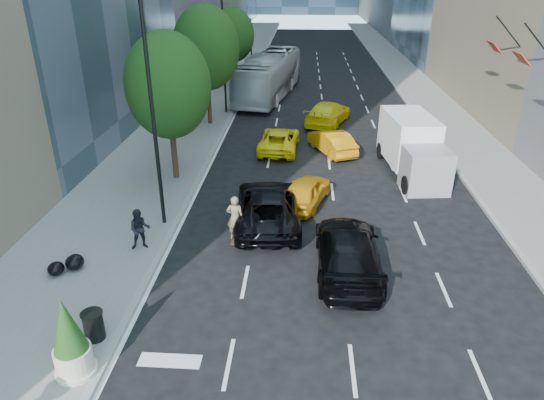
# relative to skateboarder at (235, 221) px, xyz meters

# --- Properties ---
(ground) EXTENTS (160.00, 160.00, 0.00)m
(ground) POSITION_rel_skateboarder_xyz_m (3.20, -2.81, -0.96)
(ground) COLOR black
(ground) RESTS_ON ground
(sidewalk_left) EXTENTS (6.00, 120.00, 0.15)m
(sidewalk_left) POSITION_rel_skateboarder_xyz_m (-5.80, 27.19, -0.88)
(sidewalk_left) COLOR slate
(sidewalk_left) RESTS_ON ground
(sidewalk_right) EXTENTS (4.00, 120.00, 0.15)m
(sidewalk_right) POSITION_rel_skateboarder_xyz_m (13.20, 27.19, -0.88)
(sidewalk_right) COLOR slate
(sidewalk_right) RESTS_ON ground
(lamp_near) EXTENTS (2.13, 0.22, 10.00)m
(lamp_near) POSITION_rel_skateboarder_xyz_m (-3.12, 1.19, 4.86)
(lamp_near) COLOR black
(lamp_near) RESTS_ON sidewalk_left
(lamp_far) EXTENTS (2.13, 0.22, 10.00)m
(lamp_far) POSITION_rel_skateboarder_xyz_m (-3.12, 19.19, 4.86)
(lamp_far) COLOR black
(lamp_far) RESTS_ON sidewalk_left
(tree_near) EXTENTS (4.20, 4.20, 7.46)m
(tree_near) POSITION_rel_skateboarder_xyz_m (-4.00, 6.19, 4.01)
(tree_near) COLOR black
(tree_near) RESTS_ON sidewalk_left
(tree_mid) EXTENTS (4.50, 4.50, 7.99)m
(tree_mid) POSITION_rel_skateboarder_xyz_m (-4.00, 16.19, 4.36)
(tree_mid) COLOR black
(tree_mid) RESTS_ON sidewalk_left
(tree_far) EXTENTS (3.90, 3.90, 6.92)m
(tree_far) POSITION_rel_skateboarder_xyz_m (-4.00, 29.19, 3.67)
(tree_far) COLOR black
(tree_far) RESTS_ON sidewalk_left
(traffic_signal) EXTENTS (2.48, 0.53, 5.20)m
(traffic_signal) POSITION_rel_skateboarder_xyz_m (-3.20, 37.19, 3.28)
(traffic_signal) COLOR black
(traffic_signal) RESTS_ON sidewalk_left
(facade_flags) EXTENTS (1.85, 13.30, 2.05)m
(facade_flags) POSITION_rel_skateboarder_xyz_m (13.84, 7.19, 5.23)
(facade_flags) COLOR black
(facade_flags) RESTS_ON ground
(skateboarder) EXTENTS (0.71, 0.48, 1.91)m
(skateboarder) POSITION_rel_skateboarder_xyz_m (0.00, 0.00, 0.00)
(skateboarder) COLOR #756749
(skateboarder) RESTS_ON ground
(black_sedan_lincoln) EXTENTS (3.11, 6.00, 1.62)m
(black_sedan_lincoln) POSITION_rel_skateboarder_xyz_m (1.20, 1.73, -0.15)
(black_sedan_lincoln) COLOR black
(black_sedan_lincoln) RESTS_ON ground
(black_sedan_mercedes) EXTENTS (2.30, 5.66, 1.64)m
(black_sedan_mercedes) POSITION_rel_skateboarder_xyz_m (4.40, -1.81, -0.13)
(black_sedan_mercedes) COLOR black
(black_sedan_mercedes) RESTS_ON ground
(taxi_a) EXTENTS (2.72, 4.29, 1.36)m
(taxi_a) POSITION_rel_skateboarder_xyz_m (2.85, 3.69, -0.28)
(taxi_a) COLOR orange
(taxi_a) RESTS_ON ground
(taxi_b) EXTENTS (3.02, 4.41, 1.38)m
(taxi_b) POSITION_rel_skateboarder_xyz_m (4.40, 10.98, -0.27)
(taxi_b) COLOR orange
(taxi_b) RESTS_ON ground
(taxi_c) EXTENTS (2.50, 4.95, 1.34)m
(taxi_c) POSITION_rel_skateboarder_xyz_m (1.20, 11.20, -0.28)
(taxi_c) COLOR yellow
(taxi_c) RESTS_ON ground
(taxi_d) EXTENTS (3.87, 5.94, 1.60)m
(taxi_d) POSITION_rel_skateboarder_xyz_m (4.40, 17.01, -0.16)
(taxi_d) COLOR yellow
(taxi_d) RESTS_ON ground
(city_bus) EXTENTS (5.22, 13.44, 3.65)m
(city_bus) POSITION_rel_skateboarder_xyz_m (-0.38, 24.97, 0.87)
(city_bus) COLOR #B8B9BF
(city_bus) RESTS_ON ground
(box_truck) EXTENTS (2.96, 6.50, 3.00)m
(box_truck) POSITION_rel_skateboarder_xyz_m (8.52, 8.00, 0.57)
(box_truck) COLOR white
(box_truck) RESTS_ON ground
(pedestrian_a) EXTENTS (0.95, 0.82, 1.68)m
(pedestrian_a) POSITION_rel_skateboarder_xyz_m (-3.60, -1.00, 0.03)
(pedestrian_a) COLOR black
(pedestrian_a) RESTS_ON sidewalk_left
(pedestrian_b) EXTENTS (0.95, 0.42, 1.61)m
(pedestrian_b) POSITION_rel_skateboarder_xyz_m (-5.25, 15.19, -0.00)
(pedestrian_b) COLOR black
(pedestrian_b) RESTS_ON sidewalk_left
(trash_can) EXTENTS (0.59, 0.59, 0.89)m
(trash_can) POSITION_rel_skateboarder_xyz_m (-3.40, -6.17, -0.36)
(trash_can) COLOR black
(trash_can) RESTS_ON sidewalk_left
(planter_shrub) EXTENTS (1.01, 1.01, 2.42)m
(planter_shrub) POSITION_rel_skateboarder_xyz_m (-3.40, -7.52, 0.35)
(planter_shrub) COLOR beige
(planter_shrub) RESTS_ON sidewalk_left
(garbage_bags) EXTENTS (1.14, 1.09, 0.56)m
(garbage_bags) POSITION_rel_skateboarder_xyz_m (-5.80, -2.77, -0.54)
(garbage_bags) COLOR black
(garbage_bags) RESTS_ON sidewalk_left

